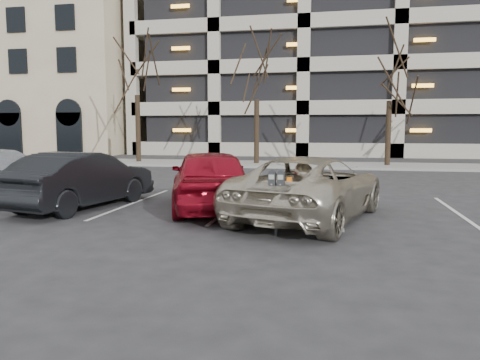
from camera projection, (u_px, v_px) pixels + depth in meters
ground at (274, 226)px, 9.89m from camera, size 140.00×140.00×0.00m
sidewalk at (311, 165)px, 25.48m from camera, size 80.00×4.00×0.12m
stall_lines at (233, 206)px, 12.41m from camera, size 16.90×5.20×0.00m
parking_garage at (466, 42)px, 39.50m from camera, size 52.00×20.00×19.00m
office_building at (17, 70)px, 43.67m from camera, size 26.00×16.20×15.00m
tree_a at (136, 52)px, 26.73m from camera, size 3.87×3.87×8.80m
tree_b at (257, 58)px, 25.42m from camera, size 3.55×3.55×8.06m
tree_c at (391, 60)px, 24.08m from camera, size 3.39×3.39×7.71m
parking_meter at (276, 187)px, 8.87m from camera, size 0.32×0.14×1.25m
suv_silver at (310, 188)px, 10.62m from camera, size 3.74×5.64×1.45m
car_red at (209, 179)px, 11.78m from camera, size 3.23×4.98×1.58m
car_dark at (82, 180)px, 12.12m from camera, size 2.35×4.64×1.46m
car_silver at (2, 171)px, 14.87m from camera, size 3.57×5.31×1.43m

